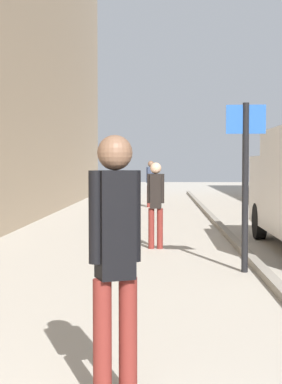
% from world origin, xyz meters
% --- Properties ---
extents(ground_plane, '(80.00, 80.00, 0.00)m').
position_xyz_m(ground_plane, '(0.00, 12.00, 0.00)').
color(ground_plane, '#A8A093').
extents(kerb_strip, '(0.16, 40.00, 0.12)m').
position_xyz_m(kerb_strip, '(1.58, 12.00, 0.06)').
color(kerb_strip, gray).
rests_on(kerb_strip, ground_plane).
extents(pedestrian_main_foreground, '(0.36, 0.23, 1.79)m').
position_xyz_m(pedestrian_main_foreground, '(-0.35, 20.99, 1.03)').
color(pedestrian_main_foreground, maroon).
rests_on(pedestrian_main_foreground, ground_plane).
extents(pedestrian_mid_block, '(0.34, 0.22, 1.70)m').
position_xyz_m(pedestrian_mid_block, '(-0.06, 10.06, 0.98)').
color(pedestrian_mid_block, maroon).
rests_on(pedestrian_mid_block, ground_plane).
extents(pedestrian_far_crossing, '(0.35, 0.28, 1.87)m').
position_xyz_m(pedestrian_far_crossing, '(-0.27, 2.66, 1.08)').
color(pedestrian_far_crossing, maroon).
rests_on(pedestrian_far_crossing, ground_plane).
extents(street_sign_post, '(0.60, 0.10, 2.60)m').
position_xyz_m(street_sign_post, '(1.34, 7.63, 1.55)').
color(street_sign_post, black).
rests_on(street_sign_post, ground_plane).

